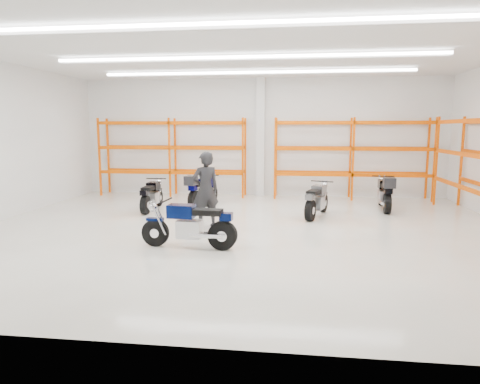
# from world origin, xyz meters

# --- Properties ---
(ground) EXTENTS (14.00, 14.00, 0.00)m
(ground) POSITION_xyz_m (0.00, 0.00, 0.00)
(ground) COLOR beige
(ground) RESTS_ON ground
(room_shell) EXTENTS (14.02, 12.02, 4.51)m
(room_shell) POSITION_xyz_m (0.00, 0.03, 3.28)
(room_shell) COLOR silver
(room_shell) RESTS_ON ground
(motorcycle_main) EXTENTS (2.16, 0.72, 1.06)m
(motorcycle_main) POSITION_xyz_m (-0.88, -1.79, 0.50)
(motorcycle_main) COLOR black
(motorcycle_main) RESTS_ON ground
(motorcycle_back_a) EXTENTS (0.66, 2.00, 0.98)m
(motorcycle_back_a) POSITION_xyz_m (-3.20, 2.29, 0.46)
(motorcycle_back_a) COLOR black
(motorcycle_back_a) RESTS_ON ground
(motorcycle_back_b) EXTENTS (0.88, 2.13, 1.10)m
(motorcycle_back_b) POSITION_xyz_m (-1.79, 3.26, 0.53)
(motorcycle_back_b) COLOR black
(motorcycle_back_b) RESTS_ON ground
(motorcycle_back_c) EXTENTS (0.93, 2.01, 1.02)m
(motorcycle_back_c) POSITION_xyz_m (1.97, 1.95, 0.48)
(motorcycle_back_c) COLOR black
(motorcycle_back_c) RESTS_ON ground
(motorcycle_back_d) EXTENTS (0.71, 2.22, 1.14)m
(motorcycle_back_d) POSITION_xyz_m (4.19, 3.24, 0.55)
(motorcycle_back_d) COLOR black
(motorcycle_back_d) RESTS_ON ground
(standing_man) EXTENTS (0.87, 0.79, 2.01)m
(standing_man) POSITION_xyz_m (-1.02, 0.25, 1.00)
(standing_man) COLOR black
(standing_man) RESTS_ON ground
(structural_column) EXTENTS (0.32, 0.32, 4.50)m
(structural_column) POSITION_xyz_m (0.00, 5.82, 2.25)
(structural_column) COLOR white
(structural_column) RESTS_ON ground
(pallet_racking_back_left) EXTENTS (5.67, 0.87, 3.00)m
(pallet_racking_back_left) POSITION_xyz_m (-3.40, 5.48, 1.79)
(pallet_racking_back_left) COLOR #E03500
(pallet_racking_back_left) RESTS_ON ground
(pallet_racking_back_right) EXTENTS (5.67, 0.87, 3.00)m
(pallet_racking_back_right) POSITION_xyz_m (3.40, 5.48, 1.79)
(pallet_racking_back_right) COLOR #E03500
(pallet_racking_back_right) RESTS_ON ground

